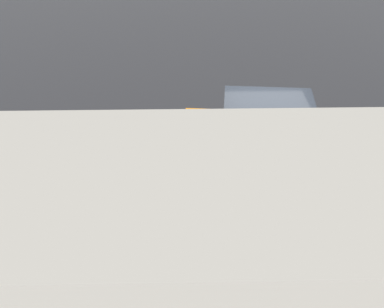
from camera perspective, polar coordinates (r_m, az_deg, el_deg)
name	(u,v)px	position (r m, az deg, el deg)	size (l,w,h in m)	color
ground_plane	(261,162)	(15.28, 7.39, -0.83)	(60.00, 60.00, 0.00)	black
kerb_strip	(287,264)	(11.97, 10.11, -11.45)	(24.00, 3.20, 0.04)	gray
moving_hatchback	(258,133)	(14.60, 7.07, 2.24)	(4.04, 2.06, 2.06)	orange
fire_hydrant	(143,204)	(12.88, -5.28, -5.33)	(0.42, 0.31, 0.80)	gold
pedestrian	(98,187)	(13.10, -9.99, -3.50)	(0.33, 0.55, 1.22)	blue
metal_railing	(377,291)	(10.78, 19.13, -13.65)	(10.64, 0.04, 1.05)	#B7BABF
sign_post	(55,199)	(11.33, -14.37, -4.69)	(0.07, 0.44, 2.40)	#4C4C51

